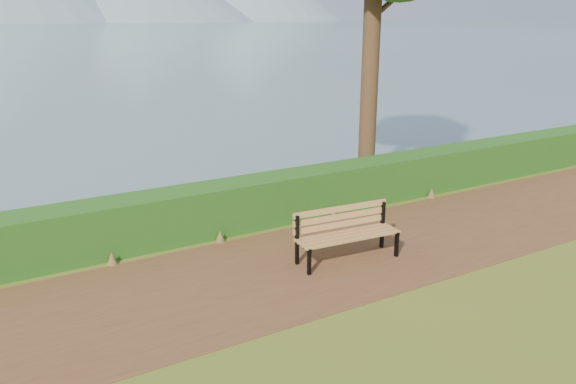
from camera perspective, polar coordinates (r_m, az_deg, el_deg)
ground at (r=10.01m, az=3.75°, el=-7.77°), size 140.00×140.00×0.00m
path at (r=10.23m, az=2.81°, el=-7.13°), size 40.00×3.40×0.01m
hedge at (r=11.91m, az=-3.16°, el=-0.96°), size 32.00×0.85×1.00m
bench at (r=10.22m, az=5.84°, el=-3.86°), size 1.98×0.74×0.97m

